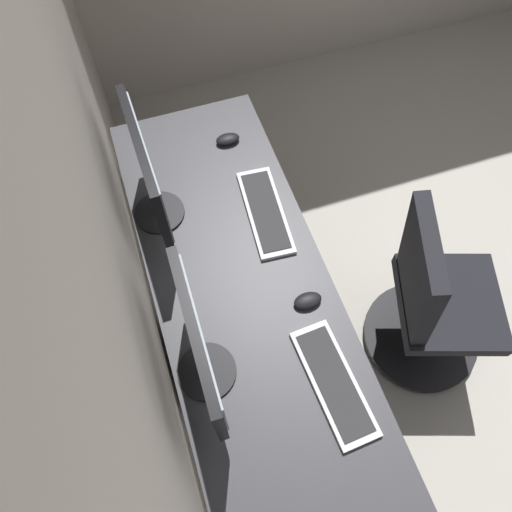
{
  "coord_description": "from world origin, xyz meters",
  "views": [
    {
      "loc": [
        -0.44,
        1.82,
        2.38
      ],
      "look_at": [
        0.28,
        1.58,
        0.95
      ],
      "focal_mm": 34.31,
      "sensor_mm": 36.0,
      "label": 1
    }
  ],
  "objects_px": {
    "mouse_spare": "(228,139)",
    "mouse_main": "(308,301)",
    "drawer_pedestal": "(249,354)",
    "keyboard_main": "(265,212)",
    "monitor_primary": "(200,348)",
    "office_chair": "(432,303)",
    "monitor_secondary": "(148,174)",
    "keyboard_spare": "(334,382)"
  },
  "relations": [
    {
      "from": "keyboard_main",
      "to": "keyboard_spare",
      "type": "relative_size",
      "value": 1.01
    },
    {
      "from": "drawer_pedestal",
      "to": "keyboard_main",
      "type": "relative_size",
      "value": 1.62
    },
    {
      "from": "monitor_primary",
      "to": "keyboard_main",
      "type": "height_order",
      "value": "monitor_primary"
    },
    {
      "from": "keyboard_main",
      "to": "monitor_primary",
      "type": "bearing_deg",
      "value": 144.06
    },
    {
      "from": "mouse_spare",
      "to": "drawer_pedestal",
      "type": "bearing_deg",
      "value": 167.69
    },
    {
      "from": "mouse_spare",
      "to": "office_chair",
      "type": "xyz_separation_m",
      "value": [
        -0.89,
        -0.62,
        -0.29
      ]
    },
    {
      "from": "monitor_primary",
      "to": "office_chair",
      "type": "xyz_separation_m",
      "value": [
        0.06,
        -0.98,
        -0.53
      ]
    },
    {
      "from": "monitor_secondary",
      "to": "mouse_spare",
      "type": "relative_size",
      "value": 4.83
    },
    {
      "from": "monitor_primary",
      "to": "mouse_spare",
      "type": "bearing_deg",
      "value": -20.87
    },
    {
      "from": "monitor_primary",
      "to": "monitor_secondary",
      "type": "height_order",
      "value": "monitor_primary"
    },
    {
      "from": "mouse_main",
      "to": "mouse_spare",
      "type": "height_order",
      "value": "same"
    },
    {
      "from": "monitor_primary",
      "to": "keyboard_spare",
      "type": "height_order",
      "value": "monitor_primary"
    },
    {
      "from": "drawer_pedestal",
      "to": "keyboard_main",
      "type": "xyz_separation_m",
      "value": [
        0.42,
        -0.21,
        0.39
      ]
    },
    {
      "from": "keyboard_spare",
      "to": "monitor_secondary",
      "type": "bearing_deg",
      "value": 24.82
    },
    {
      "from": "monitor_secondary",
      "to": "mouse_spare",
      "type": "distance_m",
      "value": 0.51
    },
    {
      "from": "monitor_primary",
      "to": "keyboard_main",
      "type": "relative_size",
      "value": 1.14
    },
    {
      "from": "keyboard_main",
      "to": "monitor_secondary",
      "type": "bearing_deg",
      "value": 71.54
    },
    {
      "from": "mouse_main",
      "to": "drawer_pedestal",
      "type": "bearing_deg",
      "value": 90.2
    },
    {
      "from": "keyboard_main",
      "to": "keyboard_spare",
      "type": "bearing_deg",
      "value": 179.5
    },
    {
      "from": "monitor_primary",
      "to": "monitor_secondary",
      "type": "relative_size",
      "value": 0.98
    },
    {
      "from": "drawer_pedestal",
      "to": "mouse_spare",
      "type": "height_order",
      "value": "mouse_spare"
    },
    {
      "from": "drawer_pedestal",
      "to": "monitor_secondary",
      "type": "height_order",
      "value": "monitor_secondary"
    },
    {
      "from": "monitor_primary",
      "to": "office_chair",
      "type": "distance_m",
      "value": 1.11
    },
    {
      "from": "drawer_pedestal",
      "to": "mouse_spare",
      "type": "distance_m",
      "value": 0.93
    },
    {
      "from": "drawer_pedestal",
      "to": "monitor_secondary",
      "type": "bearing_deg",
      "value": 18.77
    },
    {
      "from": "drawer_pedestal",
      "to": "monitor_primary",
      "type": "bearing_deg",
      "value": 125.02
    },
    {
      "from": "office_chair",
      "to": "mouse_main",
      "type": "bearing_deg",
      "value": 82.65
    },
    {
      "from": "keyboard_spare",
      "to": "mouse_main",
      "type": "relative_size",
      "value": 4.11
    },
    {
      "from": "monitor_primary",
      "to": "mouse_main",
      "type": "relative_size",
      "value": 4.71
    },
    {
      "from": "monitor_primary",
      "to": "mouse_main",
      "type": "height_order",
      "value": "monitor_primary"
    },
    {
      "from": "keyboard_spare",
      "to": "monitor_primary",
      "type": "bearing_deg",
      "value": 66.08
    },
    {
      "from": "office_chair",
      "to": "monitor_primary",
      "type": "bearing_deg",
      "value": 93.26
    },
    {
      "from": "keyboard_main",
      "to": "drawer_pedestal",
      "type": "bearing_deg",
      "value": 152.99
    },
    {
      "from": "office_chair",
      "to": "monitor_secondary",
      "type": "bearing_deg",
      "value": 57.65
    },
    {
      "from": "monitor_secondary",
      "to": "mouse_main",
      "type": "height_order",
      "value": "monitor_secondary"
    },
    {
      "from": "monitor_primary",
      "to": "mouse_spare",
      "type": "xyz_separation_m",
      "value": [
        0.95,
        -0.36,
        -0.24
      ]
    },
    {
      "from": "mouse_spare",
      "to": "mouse_main",
      "type": "bearing_deg",
      "value": -176.41
    },
    {
      "from": "mouse_spare",
      "to": "keyboard_spare",
      "type": "bearing_deg",
      "value": -178.61
    },
    {
      "from": "keyboard_main",
      "to": "office_chair",
      "type": "height_order",
      "value": "office_chair"
    },
    {
      "from": "drawer_pedestal",
      "to": "monitor_secondary",
      "type": "relative_size",
      "value": 1.38
    },
    {
      "from": "monitor_secondary",
      "to": "office_chair",
      "type": "bearing_deg",
      "value": -122.35
    },
    {
      "from": "drawer_pedestal",
      "to": "keyboard_spare",
      "type": "relative_size",
      "value": 1.63
    }
  ]
}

